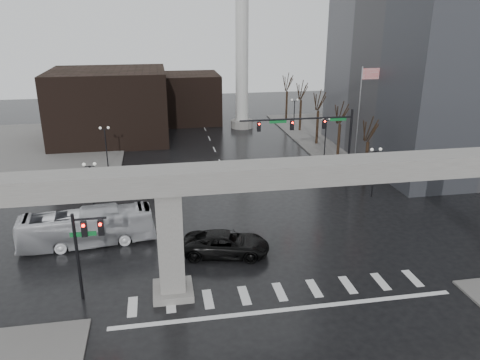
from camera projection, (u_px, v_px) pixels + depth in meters
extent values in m
plane|color=black|center=(276.00, 284.00, 32.05)|extent=(160.00, 160.00, 0.00)
cube|color=#615F5D|center=(386.00, 137.00, 69.68)|extent=(28.00, 36.00, 0.15)
cube|color=#615F5D|center=(15.00, 154.00, 61.08)|extent=(28.00, 36.00, 0.15)
cube|color=gray|center=(279.00, 174.00, 29.34)|extent=(48.00, 2.20, 1.40)
cube|color=gray|center=(170.00, 245.00, 29.66)|extent=(1.60, 1.60, 7.30)
cube|color=gray|center=(173.00, 291.00, 30.80)|extent=(2.60, 2.60, 0.50)
cube|color=black|center=(110.00, 105.00, 66.96)|extent=(16.00, 14.00, 10.00)
cube|color=black|center=(189.00, 98.00, 78.55)|extent=(10.00, 10.00, 8.00)
cylinder|color=silver|center=(242.00, 30.00, 70.60)|extent=(2.00, 2.00, 30.00)
cylinder|color=gray|center=(242.00, 124.00, 75.46)|extent=(3.60, 3.60, 1.20)
cylinder|color=black|center=(349.00, 146.00, 50.23)|extent=(0.24, 0.24, 8.00)
cylinder|color=black|center=(297.00, 119.00, 48.16)|extent=(12.00, 0.18, 0.18)
cube|color=black|center=(324.00, 124.00, 48.87)|extent=(0.35, 0.30, 1.00)
cube|color=black|center=(292.00, 125.00, 48.30)|extent=(0.35, 0.30, 1.00)
cube|color=black|center=(259.00, 127.00, 47.72)|extent=(0.35, 0.30, 1.00)
sphere|color=#FF0C05|center=(325.00, 121.00, 48.61)|extent=(0.20, 0.20, 0.20)
cube|color=#0E6329|center=(338.00, 119.00, 48.97)|extent=(1.80, 0.05, 0.35)
cube|color=#0E6329|center=(278.00, 122.00, 47.90)|extent=(1.80, 0.05, 0.35)
cylinder|color=black|center=(78.00, 258.00, 29.38)|extent=(0.20, 0.20, 6.00)
cylinder|color=black|center=(90.00, 219.00, 28.67)|extent=(2.00, 0.14, 0.14)
cube|color=black|center=(84.00, 229.00, 28.82)|extent=(0.35, 0.30, 1.00)
cube|color=black|center=(101.00, 228.00, 28.99)|extent=(0.35, 0.30, 1.00)
cube|color=#0E6329|center=(83.00, 234.00, 28.92)|extent=(1.60, 0.05, 0.30)
cylinder|color=silver|center=(358.00, 121.00, 52.88)|extent=(0.12, 0.12, 12.00)
cube|color=red|center=(371.00, 74.00, 51.29)|extent=(2.00, 0.03, 1.20)
cylinder|color=black|center=(374.00, 174.00, 46.44)|extent=(0.14, 0.14, 4.80)
cube|color=black|center=(376.00, 151.00, 45.65)|extent=(0.90, 0.06, 0.06)
sphere|color=silver|center=(372.00, 150.00, 45.50)|extent=(0.32, 0.32, 0.32)
sphere|color=silver|center=(381.00, 149.00, 45.65)|extent=(0.32, 0.32, 0.32)
cylinder|color=black|center=(325.00, 139.00, 59.41)|extent=(0.14, 0.14, 4.80)
cube|color=black|center=(326.00, 121.00, 58.62)|extent=(0.90, 0.06, 0.06)
sphere|color=silver|center=(323.00, 119.00, 58.48)|extent=(0.32, 0.32, 0.32)
sphere|color=silver|center=(330.00, 119.00, 58.63)|extent=(0.32, 0.32, 0.32)
cylinder|color=black|center=(294.00, 116.00, 72.39)|extent=(0.14, 0.14, 4.80)
cube|color=black|center=(295.00, 101.00, 71.59)|extent=(0.90, 0.06, 0.06)
sphere|color=silver|center=(292.00, 100.00, 71.45)|extent=(0.32, 0.32, 0.32)
sphere|color=silver|center=(298.00, 100.00, 71.60)|extent=(0.32, 0.32, 0.32)
cylinder|color=black|center=(92.00, 191.00, 41.98)|extent=(0.14, 0.14, 4.80)
cube|color=black|center=(90.00, 166.00, 41.18)|extent=(0.90, 0.06, 0.06)
sphere|color=silver|center=(84.00, 164.00, 41.04)|extent=(0.32, 0.32, 0.32)
sphere|color=silver|center=(95.00, 164.00, 41.19)|extent=(0.32, 0.32, 0.32)
cylinder|color=black|center=(106.00, 149.00, 54.95)|extent=(0.14, 0.14, 4.80)
cube|color=black|center=(104.00, 130.00, 54.16)|extent=(0.90, 0.06, 0.06)
sphere|color=silver|center=(100.00, 128.00, 54.01)|extent=(0.32, 0.32, 0.32)
sphere|color=silver|center=(108.00, 128.00, 54.16)|extent=(0.32, 0.32, 0.32)
cylinder|color=black|center=(115.00, 123.00, 67.92)|extent=(0.14, 0.14, 4.80)
cube|color=black|center=(114.00, 107.00, 67.13)|extent=(0.90, 0.06, 0.06)
sphere|color=silver|center=(110.00, 106.00, 66.99)|extent=(0.32, 0.32, 0.32)
sphere|color=silver|center=(117.00, 105.00, 67.14)|extent=(0.32, 0.32, 0.32)
cylinder|color=black|center=(366.00, 163.00, 50.35)|extent=(0.34, 0.34, 4.55)
cylinder|color=black|center=(369.00, 129.00, 49.09)|extent=(0.12, 1.52, 2.98)
cylinder|color=black|center=(372.00, 130.00, 49.48)|extent=(0.83, 1.14, 2.51)
cylinder|color=black|center=(338.00, 143.00, 57.75)|extent=(0.34, 0.34, 4.66)
cylinder|color=black|center=(341.00, 112.00, 56.46)|extent=(0.12, 1.55, 3.05)
cylinder|color=black|center=(344.00, 114.00, 56.85)|extent=(0.85, 1.16, 2.57)
cylinder|color=black|center=(317.00, 128.00, 65.14)|extent=(0.34, 0.34, 4.76)
cylinder|color=black|center=(319.00, 100.00, 63.82)|extent=(0.12, 1.59, 3.11)
cylinder|color=black|center=(322.00, 101.00, 64.22)|extent=(0.86, 1.18, 2.62)
cylinder|color=black|center=(300.00, 116.00, 72.54)|extent=(0.34, 0.34, 4.87)
cylinder|color=black|center=(301.00, 90.00, 71.19)|extent=(0.12, 1.62, 3.18)
cylinder|color=black|center=(304.00, 91.00, 71.59)|extent=(0.88, 1.20, 2.68)
cylinder|color=black|center=(287.00, 106.00, 79.93)|extent=(0.34, 0.34, 4.97)
cylinder|color=black|center=(287.00, 82.00, 78.56)|extent=(0.12, 1.65, 3.25)
cylinder|color=black|center=(290.00, 83.00, 78.96)|extent=(0.89, 1.23, 2.74)
imported|color=black|center=(226.00, 244.00, 35.63)|extent=(7.03, 4.30, 1.82)
imported|color=silver|center=(87.00, 228.00, 37.04)|extent=(10.74, 3.56, 2.93)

